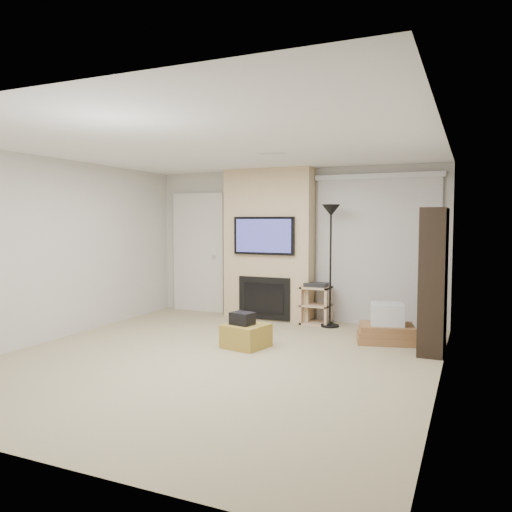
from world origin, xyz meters
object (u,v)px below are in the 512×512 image
at_px(floor_lamp, 331,231).
at_px(box_stack, 387,327).
at_px(av_stand, 316,302).
at_px(ottoman, 246,336).
at_px(bookshelf, 433,280).

distance_m(floor_lamp, box_stack, 1.74).
relative_size(av_stand, box_stack, 0.73).
distance_m(floor_lamp, av_stand, 1.18).
xyz_separation_m(ottoman, bookshelf, (2.23, 0.75, 0.75)).
xyz_separation_m(ottoman, box_stack, (1.63, 1.02, 0.05)).
bearing_deg(ottoman, box_stack, 31.99).
relative_size(floor_lamp, bookshelf, 1.05).
bearing_deg(av_stand, box_stack, -32.04).
bearing_deg(box_stack, ottoman, -148.01).
relative_size(floor_lamp, box_stack, 2.09).
height_order(ottoman, box_stack, box_stack).
bearing_deg(bookshelf, ottoman, -161.48).
relative_size(floor_lamp, av_stand, 2.87).
distance_m(ottoman, box_stack, 1.92).
relative_size(box_stack, bookshelf, 0.50).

